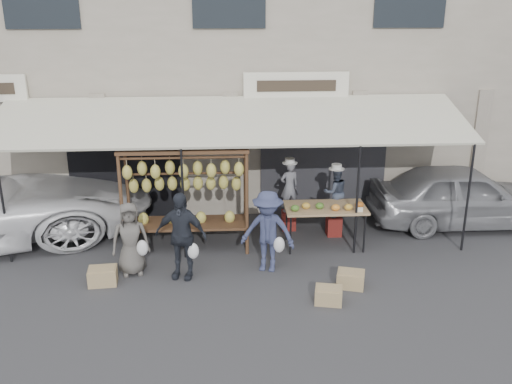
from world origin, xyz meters
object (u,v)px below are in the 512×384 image
(customer_left, at_px, (130,239))
(crate_far, at_px, (103,276))
(produce_table, at_px, (326,208))
(customer_mid, at_px, (181,236))
(customer_right, at_px, (268,231))
(banana_rack, at_px, (185,178))
(crate_near_b, at_px, (351,279))
(crate_near_a, at_px, (329,295))
(sedan, at_px, (463,195))
(vendor_right, at_px, (335,192))
(vendor_left, at_px, (289,187))

(customer_left, xyz_separation_m, crate_far, (-0.49, -0.40, -0.57))
(produce_table, bearing_deg, customer_mid, -158.04)
(customer_left, bearing_deg, produce_table, 2.63)
(customer_mid, relative_size, customer_right, 1.05)
(banana_rack, relative_size, crate_far, 5.03)
(produce_table, bearing_deg, crate_far, -162.49)
(customer_right, bearing_deg, banana_rack, 162.50)
(customer_left, bearing_deg, crate_near_b, -22.42)
(customer_mid, xyz_separation_m, crate_near_b, (3.12, -0.59, -0.70))
(customer_left, xyz_separation_m, crate_near_a, (3.58, -1.33, -0.58))
(produce_table, xyz_separation_m, sedan, (3.38, 1.03, -0.15))
(customer_left, xyz_separation_m, customer_mid, (0.97, -0.19, 0.13))
(vendor_right, xyz_separation_m, crate_far, (-4.72, -2.00, -0.86))
(banana_rack, bearing_deg, vendor_right, 9.26)
(customer_mid, bearing_deg, produce_table, 36.39)
(produce_table, height_order, crate_near_b, produce_table)
(vendor_right, height_order, crate_far, vendor_right)
(customer_right, height_order, crate_near_a, customer_right)
(vendor_left, bearing_deg, crate_near_a, 80.32)
(crate_near_b, relative_size, sedan, 0.12)
(crate_near_b, bearing_deg, vendor_left, 106.66)
(vendor_left, relative_size, sedan, 0.28)
(vendor_left, bearing_deg, customer_right, 56.97)
(customer_left, bearing_deg, banana_rack, 35.58)
(crate_near_a, relative_size, crate_near_b, 0.95)
(produce_table, distance_m, sedan, 3.54)
(produce_table, bearing_deg, crate_near_b, -84.25)
(crate_near_a, height_order, crate_far, crate_far)
(banana_rack, bearing_deg, customer_right, -34.05)
(banana_rack, xyz_separation_m, produce_table, (2.91, -0.09, -0.70))
(banana_rack, relative_size, sedan, 0.61)
(crate_far, relative_size, sedan, 0.12)
(crate_far, bearing_deg, customer_mid, 7.93)
(customer_right, xyz_separation_m, sedan, (4.68, 2.04, -0.09))
(vendor_right, xyz_separation_m, sedan, (3.07, 0.42, -0.29))
(crate_far, bearing_deg, produce_table, 17.51)
(customer_mid, distance_m, sedan, 6.70)
(crate_near_a, bearing_deg, crate_near_b, 47.16)
(customer_right, bearing_deg, crate_near_b, -11.02)
(vendor_right, relative_size, customer_mid, 0.66)
(crate_near_a, distance_m, crate_far, 4.18)
(produce_table, relative_size, customer_mid, 1.00)
(produce_table, bearing_deg, banana_rack, 178.27)
(vendor_left, xyz_separation_m, crate_near_b, (0.83, -2.78, -0.88))
(produce_table, bearing_deg, sedan, 16.99)
(customer_mid, bearing_deg, crate_far, -157.64)
(customer_mid, bearing_deg, vendor_right, 43.36)
(customer_right, distance_m, crate_near_b, 1.79)
(banana_rack, bearing_deg, crate_far, -135.25)
(banana_rack, distance_m, vendor_right, 3.32)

